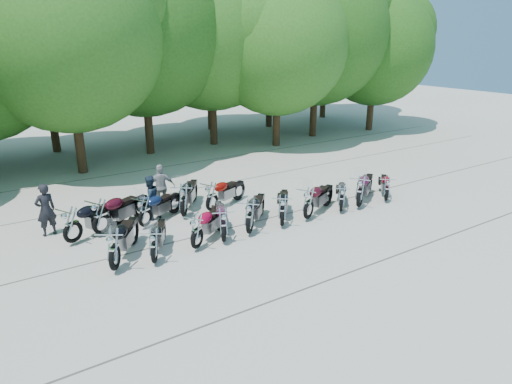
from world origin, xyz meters
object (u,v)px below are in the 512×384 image
motorcycle_1 (154,245)px  motorcycle_10 (72,224)px  motorcycle_8 (360,191)px  motorcycle_13 (184,199)px  rider_1 (150,198)px  motorcycle_3 (223,224)px  motorcycle_4 (250,216)px  motorcycle_6 (309,202)px  motorcycle_14 (212,196)px  motorcycle_2 (197,230)px  motorcycle_0 (114,248)px  motorcycle_9 (387,188)px  motorcycle_11 (101,216)px  rider_0 (46,210)px  rider_2 (161,187)px  motorcycle_12 (145,211)px  motorcycle_7 (342,198)px

motorcycle_1 → motorcycle_10: (-1.62, 2.65, 0.09)m
motorcycle_1 → motorcycle_8: motorcycle_8 is taller
motorcycle_8 → motorcycle_13: motorcycle_8 is taller
motorcycle_1 → rider_1: bearing=-79.0°
motorcycle_3 → motorcycle_13: motorcycle_13 is taller
motorcycle_1 → motorcycle_4: size_ratio=0.89×
motorcycle_1 → motorcycle_6: size_ratio=0.88×
motorcycle_14 → rider_1: bearing=52.1°
motorcycle_14 → motorcycle_1: bearing=106.9°
motorcycle_2 → rider_1: bearing=-30.0°
motorcycle_4 → rider_1: size_ratio=1.49×
motorcycle_14 → motorcycle_10: bearing=68.2°
motorcycle_1 → motorcycle_4: bearing=-145.8°
motorcycle_0 → motorcycle_9: 10.62m
motorcycle_2 → motorcycle_3: bearing=-124.9°
motorcycle_9 → motorcycle_13: motorcycle_13 is taller
motorcycle_11 → rider_0: bearing=27.5°
motorcycle_9 → rider_2: size_ratio=1.16×
motorcycle_0 → motorcycle_14: motorcycle_0 is taller
motorcycle_12 → motorcycle_14: bearing=-117.5°
motorcycle_10 → rider_1: (2.78, 0.66, 0.12)m
motorcycle_8 → motorcycle_11: size_ratio=1.01×
motorcycle_3 → motorcycle_8: (5.81, -0.15, 0.06)m
motorcycle_10 → motorcycle_14: motorcycle_10 is taller
motorcycle_9 → motorcycle_11: bearing=28.2°
motorcycle_0 → motorcycle_4: bearing=-145.1°
motorcycle_4 → motorcycle_10: (-4.99, 2.42, 0.01)m
motorcycle_10 → motorcycle_3: bearing=-147.8°
motorcycle_14 → rider_0: (-5.45, 1.14, 0.23)m
motorcycle_0 → motorcycle_11: bearing=-63.8°
motorcycle_8 → motorcycle_1: bearing=56.8°
motorcycle_9 → motorcycle_11: motorcycle_11 is taller
motorcycle_8 → rider_2: size_ratio=1.45×
motorcycle_10 → motorcycle_13: (3.83, 0.14, 0.02)m
motorcycle_2 → motorcycle_14: motorcycle_2 is taller
rider_0 → motorcycle_6: bearing=142.7°
motorcycle_2 → motorcycle_12: motorcycle_2 is taller
motorcycle_1 → rider_2: rider_2 is taller
motorcycle_6 → rider_1: size_ratio=1.50×
motorcycle_11 → motorcycle_8: bearing=-134.3°
motorcycle_3 → rider_2: bearing=-59.5°
motorcycle_4 → motorcycle_8: motorcycle_8 is taller
motorcycle_13 → rider_1: 1.18m
motorcycle_13 → rider_0: (-4.35, 1.08, 0.17)m
rider_1 → motorcycle_0: bearing=38.3°
motorcycle_14 → motorcycle_8: bearing=-141.8°
motorcycle_10 → motorcycle_14: 4.92m
motorcycle_6 → motorcycle_9: 3.78m
motorcycle_1 → rider_1: size_ratio=1.32×
motorcycle_7 → motorcycle_10: motorcycle_10 is taller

